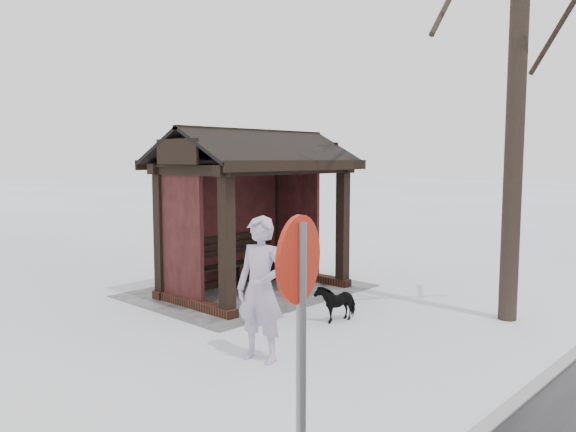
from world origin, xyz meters
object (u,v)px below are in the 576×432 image
Objects in this scene: dog at (336,302)px; road_sign at (299,310)px; bus_shelter at (250,179)px; pedestrian at (261,289)px.

dog is 0.31× the size of road_sign.
bus_shelter reaches higher than dog.
pedestrian is at bearing -69.31° from dog.
pedestrian is 0.83× the size of road_sign.
pedestrian is 2.68× the size of dog.
road_sign is at bearing -44.86° from dog.
pedestrian is 2.17m from dog.
pedestrian is at bearing 48.86° from bus_shelter.
pedestrian reaches higher than dog.
bus_shelter is 7.20m from road_sign.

